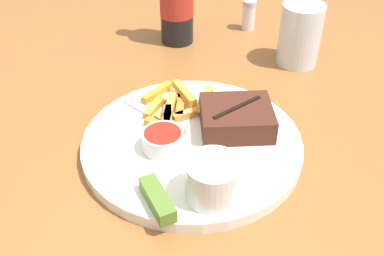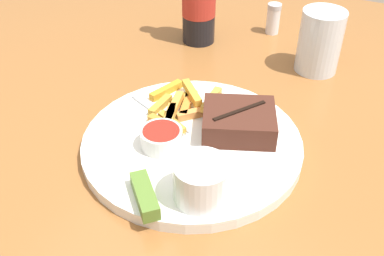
{
  "view_description": "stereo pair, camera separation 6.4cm",
  "coord_description": "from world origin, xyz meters",
  "views": [
    {
      "loc": [
        0.16,
        -0.48,
        1.19
      ],
      "look_at": [
        0.0,
        0.0,
        0.8
      ],
      "focal_mm": 42.0,
      "sensor_mm": 36.0,
      "label": 1
    },
    {
      "loc": [
        0.22,
        -0.46,
        1.19
      ],
      "look_at": [
        0.0,
        0.0,
        0.8
      ],
      "focal_mm": 42.0,
      "sensor_mm": 36.0,
      "label": 2
    }
  ],
  "objects": [
    {
      "name": "fork_utensil",
      "position": [
        -0.08,
        0.04,
        0.78
      ],
      "size": [
        0.13,
        0.07,
        0.0
      ],
      "rotation": [
        0.0,
        0.0,
        5.86
      ],
      "color": "#B7B7BC",
      "rests_on": "dinner_plate"
    },
    {
      "name": "pickle_spear",
      "position": [
        -0.0,
        -0.14,
        0.79
      ],
      "size": [
        0.07,
        0.07,
        0.02
      ],
      "color": "#567A2D",
      "rests_on": "dinner_plate"
    },
    {
      "name": "coleslaw_cup",
      "position": [
        0.06,
        -0.1,
        0.81
      ],
      "size": [
        0.07,
        0.07,
        0.05
      ],
      "color": "white",
      "rests_on": "dinner_plate"
    },
    {
      "name": "salt_shaker",
      "position": [
        -0.01,
        0.42,
        0.79
      ],
      "size": [
        0.03,
        0.03,
        0.07
      ],
      "color": "white",
      "rests_on": "dining_table"
    },
    {
      "name": "dinner_plate",
      "position": [
        0.0,
        0.0,
        0.77
      ],
      "size": [
        0.32,
        0.32,
        0.02
      ],
      "color": "white",
      "rests_on": "dining_table"
    },
    {
      "name": "drinking_glass",
      "position": [
        0.11,
        0.31,
        0.82
      ],
      "size": [
        0.08,
        0.08,
        0.12
      ],
      "color": "silver",
      "rests_on": "dining_table"
    },
    {
      "name": "dipping_sauce_cup",
      "position": [
        -0.03,
        -0.03,
        0.79
      ],
      "size": [
        0.06,
        0.06,
        0.03
      ],
      "color": "silver",
      "rests_on": "dinner_plate"
    },
    {
      "name": "fries_pile",
      "position": [
        -0.05,
        0.05,
        0.79
      ],
      "size": [
        0.11,
        0.15,
        0.02
      ],
      "color": "gold",
      "rests_on": "dinner_plate"
    },
    {
      "name": "dining_table",
      "position": [
        0.0,
        0.0,
        0.7
      ],
      "size": [
        1.47,
        1.4,
        0.76
      ],
      "color": "#935B2D",
      "rests_on": "ground_plane"
    },
    {
      "name": "steak_portion",
      "position": [
        0.05,
        0.05,
        0.8
      ],
      "size": [
        0.13,
        0.12,
        0.04
      ],
      "color": "#472319",
      "rests_on": "dinner_plate"
    }
  ]
}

